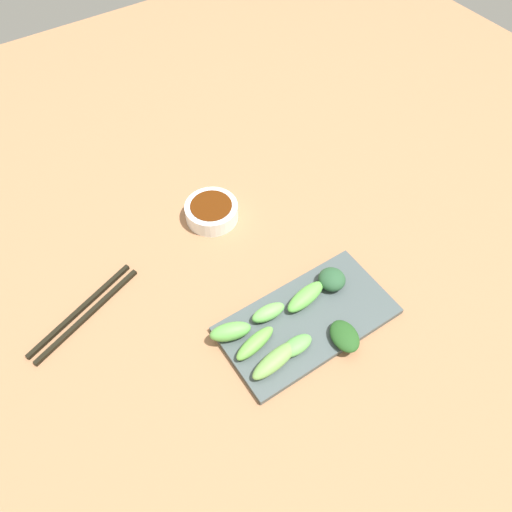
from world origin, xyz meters
TOP-DOWN VIEW (x-y plane):
  - tabletop at (0.00, 0.00)m, footprint 2.10×2.10m
  - sauce_bowl at (-0.17, -0.02)m, footprint 0.10×0.10m
  - serving_plate at (0.13, -0.01)m, footprint 0.16×0.30m
  - broccoli_leafy_0 at (0.09, 0.07)m, footprint 0.05×0.05m
  - broccoli_stalk_1 at (0.10, 0.01)m, footprint 0.04×0.09m
  - broccoli_stalk_2 at (0.09, -0.06)m, footprint 0.03×0.06m
  - broccoli_leafy_3 at (0.19, 0.02)m, footprint 0.07×0.06m
  - broccoli_stalk_4 at (0.08, -0.13)m, footprint 0.05×0.08m
  - broccoli_stalk_5 at (0.12, -0.11)m, footprint 0.04×0.09m
  - broccoli_stalk_6 at (0.16, -0.06)m, footprint 0.03×0.06m
  - broccoli_stalk_7 at (0.16, -0.10)m, footprint 0.04×0.10m
  - chopsticks at (-0.10, -0.32)m, footprint 0.10×0.23m

SIDE VIEW (x-z plane):
  - tabletop at x=0.00m, z-range 0.00..0.02m
  - chopsticks at x=-0.10m, z-range 0.02..0.03m
  - serving_plate at x=0.13m, z-range 0.02..0.03m
  - sauce_bowl at x=-0.17m, z-range 0.02..0.06m
  - broccoli_stalk_6 at x=0.16m, z-range 0.03..0.05m
  - broccoli_leafy_3 at x=0.19m, z-range 0.03..0.05m
  - broccoli_stalk_5 at x=0.12m, z-range 0.03..0.05m
  - broccoli_stalk_7 at x=0.16m, z-range 0.03..0.05m
  - broccoli_stalk_2 at x=0.09m, z-range 0.03..0.06m
  - broccoli_stalk_1 at x=0.10m, z-range 0.03..0.06m
  - broccoli_stalk_4 at x=0.08m, z-range 0.03..0.06m
  - broccoli_leafy_0 at x=0.09m, z-range 0.03..0.06m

